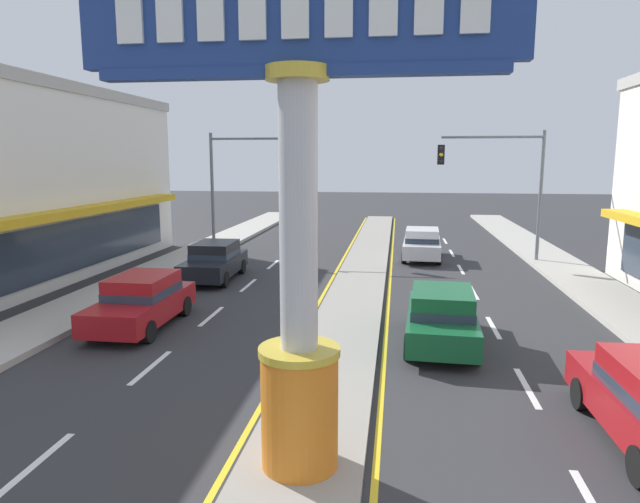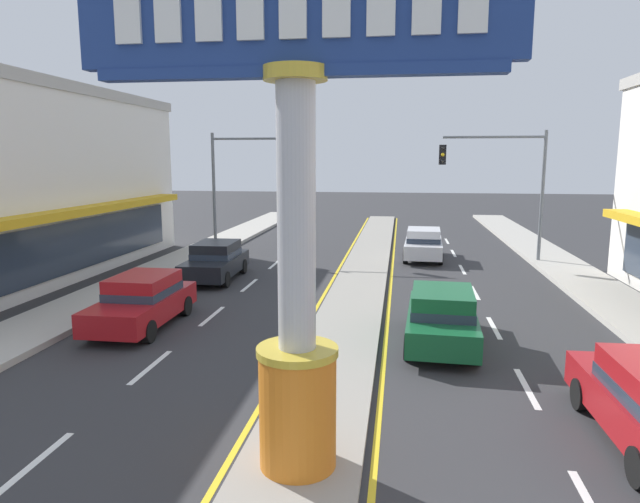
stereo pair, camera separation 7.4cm
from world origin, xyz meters
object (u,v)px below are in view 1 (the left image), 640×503
object	(u,v)px
traffic_light_left_side	(245,172)
sedan_kerb_right	(442,316)
sedan_far_left_oncoming	(214,260)
district_sign	(298,212)
sedan_near_right_lane	(422,244)
sedan_near_left_lane	(142,301)
traffic_light_right_side	(503,173)

from	to	relation	value
traffic_light_left_side	sedan_kerb_right	bearing A→B (deg)	-55.64
sedan_far_left_oncoming	sedan_kerb_right	xyz separation A→B (m)	(8.62, -7.06, 0.00)
district_sign	sedan_near_right_lane	size ratio (longest dim) A/B	1.76
traffic_light_left_side	sedan_far_left_oncoming	xyz separation A→B (m)	(0.28, -5.96, -3.46)
traffic_light_left_side	sedan_kerb_right	distance (m)	16.14
district_sign	sedan_near_right_lane	xyz separation A→B (m)	(2.66, 19.51, -3.35)
sedan_near_right_lane	sedan_near_left_lane	size ratio (longest dim) A/B	1.02
sedan_near_right_lane	sedan_near_left_lane	world-z (taller)	same
sedan_far_left_oncoming	sedan_near_right_lane	bearing A→B (deg)	34.33
sedan_near_right_lane	sedan_kerb_right	distance (m)	12.94
traffic_light_left_side	sedan_far_left_oncoming	world-z (taller)	traffic_light_left_side
district_sign	sedan_kerb_right	world-z (taller)	district_sign
sedan_near_right_lane	sedan_near_left_lane	bearing A→B (deg)	-124.60
district_sign	sedan_far_left_oncoming	xyz separation A→B (m)	(-5.96, 13.62, -3.35)
traffic_light_left_side	sedan_near_left_lane	world-z (taller)	traffic_light_left_side
traffic_light_right_side	sedan_near_left_lane	distance (m)	17.53
sedan_far_left_oncoming	traffic_light_right_side	bearing A→B (deg)	24.26
traffic_light_right_side	sedan_far_left_oncoming	bearing A→B (deg)	-155.74
district_sign	traffic_light_right_side	size ratio (longest dim) A/B	1.24
sedan_far_left_oncoming	sedan_kerb_right	bearing A→B (deg)	-39.33
sedan_near_right_lane	sedan_kerb_right	bearing A→B (deg)	-90.00
traffic_light_left_side	sedan_near_right_lane	size ratio (longest dim) A/B	1.42
traffic_light_right_side	sedan_kerb_right	distance (m)	13.51
district_sign	sedan_near_left_lane	distance (m)	9.80
sedan_near_right_lane	sedan_far_left_oncoming	size ratio (longest dim) A/B	1.01
traffic_light_left_side	sedan_near_left_lane	xyz separation A→B (m)	(0.28, -12.56, -3.46)
traffic_light_left_side	sedan_near_right_lane	xyz separation A→B (m)	(8.90, -0.07, -3.46)
district_sign	sedan_near_right_lane	bearing A→B (deg)	82.25
district_sign	sedan_far_left_oncoming	size ratio (longest dim) A/B	1.77
district_sign	sedan_far_left_oncoming	distance (m)	15.24
district_sign	traffic_light_left_side	xyz separation A→B (m)	(-6.24, 19.58, 0.11)
sedan_near_right_lane	district_sign	bearing A→B (deg)	-97.75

